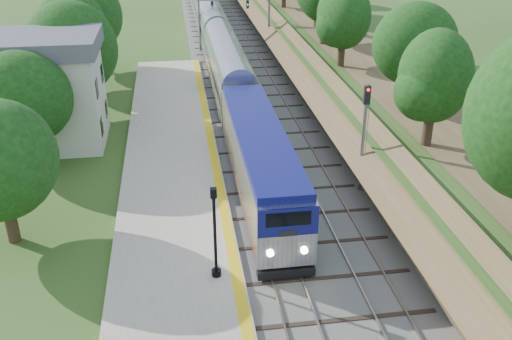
{
  "coord_description": "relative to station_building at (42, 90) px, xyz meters",
  "views": [
    {
      "loc": [
        -4.64,
        -10.47,
        16.85
      ],
      "look_at": [
        -0.5,
        17.7,
        2.8
      ],
      "focal_mm": 40.0,
      "sensor_mm": 36.0,
      "label": 1
    }
  ],
  "objects": [
    {
      "name": "signal_farside",
      "position": [
        20.2,
        -10.54,
        0.19
      ],
      "size": [
        0.37,
        0.3,
        6.8
      ],
      "color": "slate",
      "rests_on": "ground"
    },
    {
      "name": "lamppost_far",
      "position": [
        10.71,
        -18.37,
        -1.62
      ],
      "size": [
        0.46,
        0.46,
        4.68
      ],
      "color": "black",
      "rests_on": "platform"
    },
    {
      "name": "train",
      "position": [
        14.0,
        37.45,
        -1.92
      ],
      "size": [
        2.86,
        114.75,
        4.2
      ],
      "color": "black",
      "rests_on": "trackbed"
    },
    {
      "name": "signal_gantry",
      "position": [
        16.47,
        24.99,
        0.73
      ],
      "size": [
        8.4,
        0.38,
        6.2
      ],
      "color": "slate",
      "rests_on": "ground"
    },
    {
      "name": "trackbed",
      "position": [
        16.0,
        30.0,
        -4.02
      ],
      "size": [
        9.5,
        170.0,
        0.28
      ],
      "color": "#4C4944",
      "rests_on": "ground"
    },
    {
      "name": "station_building",
      "position": [
        0.0,
        0.0,
        0.0
      ],
      "size": [
        8.6,
        6.6,
        8.0
      ],
      "color": "silver",
      "rests_on": "ground"
    },
    {
      "name": "platform",
      "position": [
        8.8,
        -14.0,
        -3.9
      ],
      "size": [
        6.4,
        68.0,
        0.38
      ],
      "primitive_type": "cube",
      "color": "#9E937F",
      "rests_on": "ground"
    },
    {
      "name": "trees_behind_platform",
      "position": [
        2.83,
        -9.33,
        0.44
      ],
      "size": [
        7.82,
        53.32,
        7.21
      ],
      "color": "#332316",
      "rests_on": "ground"
    },
    {
      "name": "yellow_stripe",
      "position": [
        11.65,
        -14.0,
        -3.7
      ],
      "size": [
        0.55,
        68.0,
        0.01
      ],
      "primitive_type": "cube",
      "color": "gold",
      "rests_on": "platform"
    },
    {
      "name": "embankment",
      "position": [
        24.35,
        30.0,
        -2.14
      ],
      "size": [
        10.64,
        170.0,
        11.7
      ],
      "color": "brown",
      "rests_on": "ground"
    }
  ]
}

